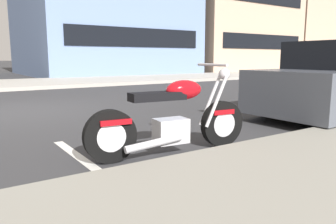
% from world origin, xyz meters
% --- Properties ---
extents(ground_plane, '(260.00, 260.00, 0.00)m').
position_xyz_m(ground_plane, '(0.00, 0.00, 0.00)').
color(ground_plane, '#333335').
extents(sidewalk_far_curb, '(120.00, 5.00, 0.14)m').
position_xyz_m(sidewalk_far_curb, '(12.00, 7.39, 0.07)').
color(sidewalk_far_curb, '#ADA89E').
rests_on(sidewalk_far_curb, ground).
extents(parking_stall_stripe, '(0.12, 2.20, 0.01)m').
position_xyz_m(parking_stall_stripe, '(0.00, -4.29, 0.00)').
color(parking_stall_stripe, silver).
rests_on(parking_stall_stripe, ground).
extents(parked_motorcycle, '(2.15, 0.62, 1.10)m').
position_xyz_m(parked_motorcycle, '(1.02, -4.55, 0.42)').
color(parked_motorcycle, black).
rests_on(parked_motorcycle, ground).
extents(car_opposite_curb, '(4.30, 2.05, 1.39)m').
position_xyz_m(car_opposite_curb, '(18.08, 4.19, 0.66)').
color(car_opposite_curb, silver).
rests_on(car_opposite_curb, ground).
extents(townhouse_near_left, '(10.22, 11.96, 10.84)m').
position_xyz_m(townhouse_near_left, '(19.49, 15.63, 5.42)').
color(townhouse_near_left, tan).
rests_on(townhouse_near_left, ground).
extents(townhouse_far_uphill, '(10.84, 10.86, 8.65)m').
position_xyz_m(townhouse_far_uphill, '(30.24, 15.08, 4.33)').
color(townhouse_far_uphill, tan).
rests_on(townhouse_far_uphill, ground).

